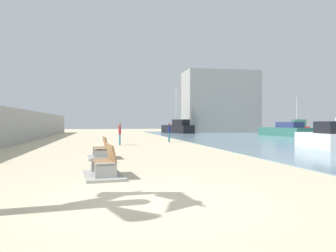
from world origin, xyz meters
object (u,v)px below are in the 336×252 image
(bench_near, at_px, (104,169))
(boat_mid_bay, at_px, (284,131))
(boat_far_right, at_px, (178,128))
(bench_far, at_px, (101,153))
(person_walking, at_px, (120,132))
(boat_far_left, at_px, (328,138))
(person_standing, at_px, (169,131))
(boat_outer, at_px, (297,128))

(bench_near, xyz_separation_m, boat_mid_bay, (21.08, 26.01, 0.45))
(bench_near, height_order, boat_far_right, boat_far_right)
(bench_near, height_order, bench_far, same)
(boat_mid_bay, bearing_deg, boat_far_right, 127.14)
(boat_far_right, relative_size, boat_mid_bay, 0.91)
(person_walking, relative_size, boat_far_right, 0.23)
(person_walking, bearing_deg, boat_far_left, -25.56)
(boat_far_right, height_order, boat_mid_bay, boat_far_right)
(boat_far_left, xyz_separation_m, boat_far_right, (-2.51, 30.99, 0.17))
(person_standing, xyz_separation_m, boat_outer, (23.97, 19.23, -0.12))
(person_standing, relative_size, boat_mid_bay, 0.21)
(boat_mid_bay, bearing_deg, person_standing, -150.76)
(bench_far, xyz_separation_m, boat_far_left, (13.77, 2.84, 0.44))
(boat_far_left, xyz_separation_m, boat_mid_bay, (7.43, 17.86, 0.01))
(boat_outer, bearing_deg, bench_far, -133.44)
(boat_far_left, relative_size, boat_outer, 0.71)
(bench_far, distance_m, person_walking, 8.93)
(boat_far_left, height_order, boat_far_right, boat_far_right)
(boat_far_right, bearing_deg, person_standing, -104.64)
(person_walking, relative_size, boat_mid_bay, 0.21)
(person_walking, xyz_separation_m, person_standing, (4.25, 3.12, -0.01))
(boat_far_left, bearing_deg, bench_near, -149.17)
(person_walking, bearing_deg, boat_outer, 38.38)
(person_walking, bearing_deg, boat_far_right, 68.28)
(bench_far, height_order, boat_far_right, boat_far_right)
(person_standing, xyz_separation_m, boat_far_right, (5.72, 21.90, -0.08))
(bench_near, distance_m, boat_far_right, 40.70)
(person_walking, relative_size, boat_outer, 0.22)
(bench_far, xyz_separation_m, person_walking, (1.29, 8.81, 0.70))
(bench_near, relative_size, boat_far_right, 0.32)
(boat_mid_bay, bearing_deg, bench_near, -129.03)
(bench_far, xyz_separation_m, boat_outer, (29.51, 31.16, 0.56))
(bench_far, height_order, person_walking, person_walking)
(boat_mid_bay, bearing_deg, bench_far, -135.69)
(bench_near, relative_size, person_walking, 1.37)
(boat_far_right, bearing_deg, person_walking, -111.72)
(boat_outer, xyz_separation_m, boat_mid_bay, (-8.30, -10.46, -0.11))
(bench_far, height_order, boat_mid_bay, boat_mid_bay)
(bench_near, bearing_deg, boat_far_right, 74.12)
(boat_far_left, bearing_deg, person_standing, 132.16)
(boat_far_right, bearing_deg, bench_near, -105.88)
(person_walking, height_order, person_standing, person_walking)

